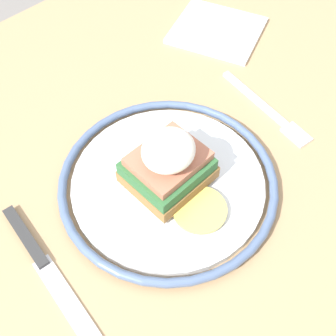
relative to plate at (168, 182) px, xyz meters
name	(u,v)px	position (x,y,z in m)	size (l,w,h in m)	color
dining_table	(140,224)	(0.02, -0.03, -0.12)	(1.14, 0.74, 0.73)	tan
plate	(168,182)	(0.00, 0.00, 0.00)	(0.25, 0.25, 0.02)	silver
sandwich	(169,165)	(0.00, 0.00, 0.04)	(0.09, 0.12, 0.08)	olive
fork	(268,110)	(-0.17, 0.01, -0.01)	(0.04, 0.16, 0.00)	silver
knife	(45,267)	(0.16, -0.02, -0.01)	(0.04, 0.20, 0.01)	#2D2D2D
napkin	(217,30)	(-0.25, -0.15, 0.00)	(0.12, 0.13, 0.01)	white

